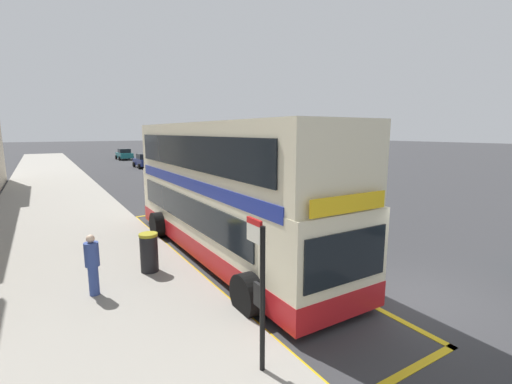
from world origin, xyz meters
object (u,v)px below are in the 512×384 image
object	(u,v)px
double_decker_bus	(224,194)
parked_car_white_across	(196,174)
bus_stop_sign	(260,283)
parked_car_teal_behind	(124,154)
litter_bin	(149,252)
pedestrian_waiting_near_sign	(92,263)
parked_car_navy_distant	(145,161)

from	to	relation	value
double_decker_bus	parked_car_white_across	distance (m)	16.93
bus_stop_sign	parked_car_teal_behind	world-z (taller)	bus_stop_sign
parked_car_teal_behind	litter_bin	distance (m)	45.68
pedestrian_waiting_near_sign	litter_bin	size ratio (longest dim) A/B	1.36
pedestrian_waiting_near_sign	litter_bin	xyz separation A→B (m)	(1.57, 0.79, -0.26)
double_decker_bus	bus_stop_sign	bearing A→B (deg)	-111.07
parked_car_teal_behind	litter_bin	bearing A→B (deg)	-102.76
bus_stop_sign	litter_bin	distance (m)	5.34
bus_stop_sign	parked_car_navy_distant	bearing A→B (deg)	78.71
double_decker_bus	parked_car_navy_distant	xyz separation A→B (m)	(5.08, 30.84, -1.27)
litter_bin	pedestrian_waiting_near_sign	bearing A→B (deg)	-153.34
bus_stop_sign	litter_bin	world-z (taller)	bus_stop_sign
parked_car_white_across	litter_bin	distance (m)	18.46
bus_stop_sign	parked_car_white_across	size ratio (longest dim) A/B	0.61
bus_stop_sign	parked_car_navy_distant	distance (m)	37.37
bus_stop_sign	parked_car_teal_behind	bearing A→B (deg)	81.22
pedestrian_waiting_near_sign	litter_bin	world-z (taller)	pedestrian_waiting_near_sign
parked_car_teal_behind	litter_bin	world-z (taller)	parked_car_teal_behind
pedestrian_waiting_near_sign	parked_car_navy_distant	bearing A→B (deg)	73.78
parked_car_navy_distant	parked_car_white_across	bearing A→B (deg)	89.56
litter_bin	bus_stop_sign	bearing A→B (deg)	-84.76
bus_stop_sign	parked_car_white_across	bearing A→B (deg)	70.72
parked_car_navy_distant	pedestrian_waiting_near_sign	bearing A→B (deg)	72.14
bus_stop_sign	litter_bin	bearing A→B (deg)	95.24
bus_stop_sign	parked_car_white_across	xyz separation A→B (m)	(7.63, 21.81, -0.87)
parked_car_navy_distant	litter_bin	xyz separation A→B (m)	(-7.80, -31.41, -0.09)
parked_car_navy_distant	litter_bin	size ratio (longest dim) A/B	3.72
parked_car_white_across	litter_bin	xyz separation A→B (m)	(-8.11, -16.58, -0.09)
double_decker_bus	pedestrian_waiting_near_sign	xyz separation A→B (m)	(-4.28, -1.36, -1.10)
parked_car_navy_distant	litter_bin	bearing A→B (deg)	74.42
pedestrian_waiting_near_sign	litter_bin	distance (m)	1.77
double_decker_bus	bus_stop_sign	distance (m)	6.23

